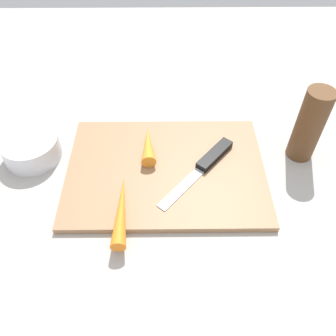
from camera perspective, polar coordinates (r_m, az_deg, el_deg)
ground_plane at (r=0.65m, az=0.00°, el=-0.71°), size 1.40×1.40×0.00m
cutting_board at (r=0.64m, az=0.00°, el=-0.36°), size 0.36×0.26×0.01m
knife at (r=0.65m, az=7.28°, el=1.49°), size 0.14×0.17×0.01m
carrot_short at (r=0.66m, az=-2.89°, el=3.80°), size 0.03×0.09×0.03m
carrot_long at (r=0.57m, az=-7.22°, el=-6.75°), size 0.03×0.14×0.02m
small_bowl at (r=0.71m, az=-21.07°, el=3.03°), size 0.11×0.11×0.04m
pepper_grinder at (r=0.68m, az=22.36°, el=6.45°), size 0.05×0.05×0.15m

